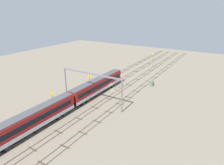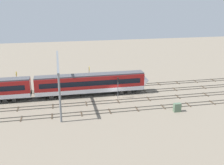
# 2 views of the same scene
# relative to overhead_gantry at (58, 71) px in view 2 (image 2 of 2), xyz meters

# --- Properties ---
(ground_plane) EXTENTS (158.45, 158.45, 0.00)m
(ground_plane) POSITION_rel_overhead_gantry_xyz_m (12.05, 0.36, -6.85)
(ground_plane) COLOR gray
(track_near_foreground) EXTENTS (142.45, 2.40, 0.16)m
(track_near_foreground) POSITION_rel_overhead_gantry_xyz_m (12.05, -6.76, -6.78)
(track_near_foreground) COLOR #59544C
(track_near_foreground) RESTS_ON ground
(track_second_near) EXTENTS (142.45, 2.40, 0.16)m
(track_second_near) POSITION_rel_overhead_gantry_xyz_m (12.05, -2.01, -6.78)
(track_second_near) COLOR #59544C
(track_second_near) RESTS_ON ground
(track_with_train) EXTENTS (142.45, 2.40, 0.16)m
(track_with_train) POSITION_rel_overhead_gantry_xyz_m (12.05, 2.73, -6.78)
(track_with_train) COLOR #59544C
(track_with_train) RESTS_ON ground
(track_second_far) EXTENTS (142.45, 2.40, 0.16)m
(track_second_far) POSITION_rel_overhead_gantry_xyz_m (12.05, 7.47, -6.78)
(track_second_far) COLOR #59544C
(track_second_far) RESTS_ON ground
(overhead_gantry) EXTENTS (0.40, 19.59, 9.08)m
(overhead_gantry) POSITION_rel_overhead_gantry_xyz_m (0.00, 0.00, 0.00)
(overhead_gantry) COLOR slate
(overhead_gantry) RESTS_ON ground
(speed_sign_near_foreground) EXTENTS (0.14, 1.05, 5.88)m
(speed_sign_near_foreground) POSITION_rel_overhead_gantry_xyz_m (6.95, 5.86, -2.96)
(speed_sign_near_foreground) COLOR #4C4C51
(speed_sign_near_foreground) RESTS_ON ground
(speed_sign_far_trackside) EXTENTS (0.14, 1.09, 5.71)m
(speed_sign_far_trackside) POSITION_rel_overhead_gantry_xyz_m (-9.02, 5.58, -3.03)
(speed_sign_far_trackside) COLOR #4C4C51
(speed_sign_far_trackside) RESTS_ON ground
(signal_light_trackside_approach) EXTENTS (0.31, 0.32, 4.72)m
(signal_light_trackside_approach) POSITION_rel_overhead_gantry_xyz_m (12.40, -0.23, -3.77)
(signal_light_trackside_approach) COLOR #4C4C51
(signal_light_trackside_approach) RESTS_ON ground
(relay_cabinet) EXTENTS (1.42, 0.81, 1.68)m
(relay_cabinet) POSITION_rel_overhead_gantry_xyz_m (22.02, -9.40, -6.01)
(relay_cabinet) COLOR #597259
(relay_cabinet) RESTS_ON ground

